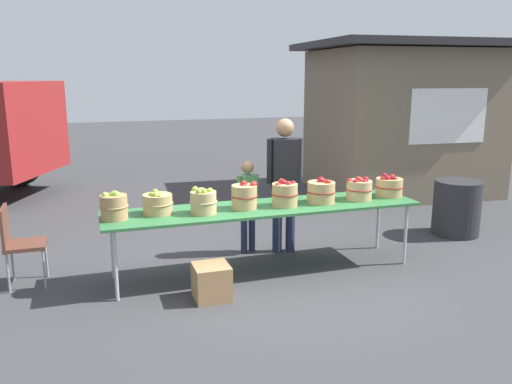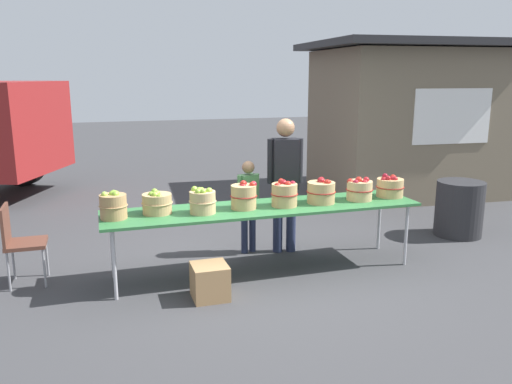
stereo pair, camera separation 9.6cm
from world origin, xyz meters
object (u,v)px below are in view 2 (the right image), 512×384
at_px(apple_basket_red_0, 244,196).
at_px(child_customer, 248,199).
at_px(apple_basket_green_0, 113,205).
at_px(market_table, 264,209).
at_px(apple_basket_red_2, 321,192).
at_px(produce_crate, 210,281).
at_px(trash_barrel, 459,208).
at_px(apple_basket_green_1, 157,203).
at_px(apple_basket_green_2, 202,201).
at_px(folding_chair, 18,238).
at_px(apple_basket_red_3, 359,190).
at_px(vendor_adult, 285,175).
at_px(apple_basket_red_4, 390,187).
at_px(apple_basket_red_1, 284,194).

bearing_deg(apple_basket_red_0, child_customer, 69.86).
bearing_deg(apple_basket_green_0, market_table, 0.29).
xyz_separation_m(market_table, apple_basket_red_2, (0.67, -0.03, 0.16)).
bearing_deg(produce_crate, trash_barrel, 15.35).
distance_m(market_table, apple_basket_red_0, 0.29).
xyz_separation_m(apple_basket_green_0, apple_basket_green_1, (0.44, 0.07, -0.02)).
distance_m(market_table, apple_basket_green_2, 0.72).
xyz_separation_m(apple_basket_green_1, apple_basket_red_2, (1.83, -0.09, 0.01)).
bearing_deg(apple_basket_green_0, child_customer, 22.70).
height_order(apple_basket_green_2, child_customer, child_customer).
height_order(apple_basket_green_1, apple_basket_red_2, apple_basket_red_2).
distance_m(apple_basket_red_0, produce_crate, 1.02).
bearing_deg(apple_basket_green_0, folding_chair, 156.86).
bearing_deg(apple_basket_green_0, apple_basket_red_2, -0.46).
xyz_separation_m(apple_basket_green_2, apple_basket_red_3, (1.85, 0.04, -0.01)).
bearing_deg(folding_chair, apple_basket_red_0, -100.01).
xyz_separation_m(apple_basket_red_2, produce_crate, (-1.41, -0.51, -0.71)).
xyz_separation_m(apple_basket_red_3, vendor_adult, (-0.70, 0.59, 0.10)).
distance_m(apple_basket_green_1, apple_basket_red_4, 2.74).
height_order(apple_basket_green_1, produce_crate, apple_basket_green_1).
height_order(market_table, apple_basket_green_2, apple_basket_green_2).
height_order(apple_basket_green_0, apple_basket_red_1, apple_basket_red_1).
height_order(apple_basket_red_1, produce_crate, apple_basket_red_1).
xyz_separation_m(market_table, produce_crate, (-0.74, -0.54, -0.54)).
height_order(apple_basket_red_3, apple_basket_red_4, apple_basket_red_3).
distance_m(apple_basket_red_3, vendor_adult, 0.92).
bearing_deg(apple_basket_red_1, produce_crate, -152.55).
xyz_separation_m(apple_basket_green_2, apple_basket_red_0, (0.47, 0.06, 0.01)).
height_order(apple_basket_green_0, folding_chair, apple_basket_green_0).
xyz_separation_m(apple_basket_red_4, trash_barrel, (1.40, 0.46, -0.49)).
xyz_separation_m(apple_basket_red_0, apple_basket_red_4, (1.81, 0.03, -0.02)).
relative_size(apple_basket_red_0, child_customer, 0.27).
height_order(vendor_adult, folding_chair, vendor_adult).
relative_size(market_table, produce_crate, 10.08).
relative_size(apple_basket_red_1, apple_basket_red_4, 0.91).
distance_m(apple_basket_red_3, produce_crate, 2.08).
relative_size(market_table, trash_barrel, 4.63).
bearing_deg(apple_basket_green_1, vendor_adult, 17.21).
height_order(trash_barrel, produce_crate, trash_barrel).
bearing_deg(apple_basket_green_1, apple_basket_red_3, -2.18).
distance_m(market_table, apple_basket_red_4, 1.59).
height_order(apple_basket_green_2, apple_basket_red_3, apple_basket_green_2).
xyz_separation_m(apple_basket_green_0, folding_chair, (-0.96, 0.41, -0.38)).
distance_m(market_table, trash_barrel, 3.03).
xyz_separation_m(apple_basket_green_0, produce_crate, (0.86, -0.53, -0.71)).
height_order(apple_basket_red_0, apple_basket_red_1, apple_basket_red_0).
bearing_deg(produce_crate, child_customer, 57.98).
relative_size(apple_basket_red_0, apple_basket_red_1, 1.02).
bearing_deg(apple_basket_green_0, apple_basket_red_1, -0.92).
relative_size(apple_basket_green_2, vendor_adult, 0.17).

